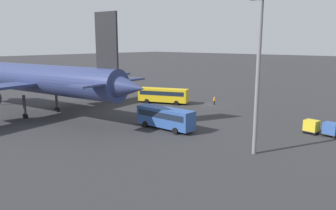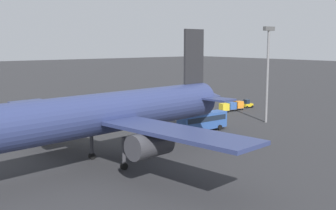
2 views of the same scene
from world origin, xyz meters
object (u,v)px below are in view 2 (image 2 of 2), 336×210
(baggage_tug, at_px, (247,104))
(worker_person, at_px, (112,113))
(airplane, at_px, (96,115))
(shuttle_bus_far, at_px, (202,120))
(cargo_cart_blue, at_px, (231,106))
(shuttle_bus_near, at_px, (85,117))
(cargo_cart_yellow, at_px, (224,107))
(cargo_cart_orange, at_px, (239,105))

(baggage_tug, bearing_deg, worker_person, -6.72)
(baggage_tug, bearing_deg, airplane, 29.99)
(airplane, xyz_separation_m, shuttle_bus_far, (-25.75, -7.88, -4.77))
(airplane, height_order, baggage_tug, airplane)
(baggage_tug, xyz_separation_m, cargo_cart_blue, (6.90, 1.13, 0.25))
(worker_person, bearing_deg, shuttle_bus_near, 32.48)
(baggage_tug, xyz_separation_m, worker_person, (33.35, -8.83, -0.07))
(airplane, distance_m, shuttle_bus_far, 27.35)
(shuttle_bus_far, xyz_separation_m, baggage_tug, (-27.84, -13.64, -1.05))
(worker_person, height_order, cargo_cart_yellow, cargo_cart_yellow)
(shuttle_bus_near, xyz_separation_m, cargo_cart_yellow, (-33.36, 4.09, -0.81))
(shuttle_bus_near, height_order, cargo_cart_blue, shuttle_bus_near)
(shuttle_bus_far, distance_m, cargo_cart_orange, 26.81)
(airplane, distance_m, shuttle_bus_near, 26.94)
(shuttle_bus_far, relative_size, worker_person, 5.80)
(worker_person, distance_m, cargo_cart_orange, 30.70)
(baggage_tug, bearing_deg, cargo_cart_orange, 20.62)
(shuttle_bus_near, xyz_separation_m, baggage_tug, (-42.92, 2.75, -1.06))
(baggage_tug, distance_m, worker_person, 34.50)
(baggage_tug, distance_m, cargo_cart_blue, 7.00)
(shuttle_bus_near, xyz_separation_m, cargo_cart_blue, (-36.01, 3.88, -0.81))
(shuttle_bus_near, distance_m, cargo_cart_orange, 38.85)
(cargo_cart_blue, xyz_separation_m, cargo_cart_yellow, (2.65, 0.21, 0.00))
(airplane, height_order, shuttle_bus_near, airplane)
(worker_person, bearing_deg, baggage_tug, 165.16)
(airplane, height_order, worker_person, airplane)
(cargo_cart_yellow, bearing_deg, cargo_cart_blue, -175.51)
(shuttle_bus_far, relative_size, cargo_cart_blue, 4.53)
(airplane, height_order, cargo_cart_orange, airplane)
(shuttle_bus_near, bearing_deg, baggage_tug, 154.22)
(shuttle_bus_near, relative_size, cargo_cart_yellow, 5.10)
(shuttle_bus_far, height_order, cargo_cart_orange, shuttle_bus_far)
(cargo_cart_yellow, bearing_deg, cargo_cart_orange, -175.70)
(shuttle_bus_far, bearing_deg, cargo_cart_yellow, -146.43)
(airplane, distance_m, cargo_cart_yellow, 48.76)
(baggage_tug, xyz_separation_m, cargo_cart_yellow, (9.56, 1.34, 0.25))
(worker_person, xyz_separation_m, cargo_cart_yellow, (-23.79, 10.18, 0.32))
(cargo_cart_orange, distance_m, cargo_cart_blue, 2.66)
(shuttle_bus_near, distance_m, worker_person, 11.39)
(shuttle_bus_far, bearing_deg, cargo_cart_orange, -152.07)
(airplane, bearing_deg, shuttle_bus_near, -121.17)
(cargo_cart_blue, relative_size, cargo_cart_yellow, 1.00)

